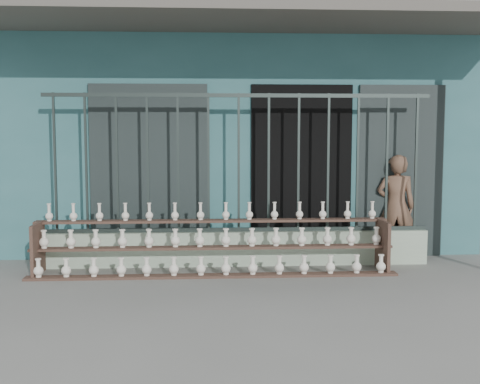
{
  "coord_description": "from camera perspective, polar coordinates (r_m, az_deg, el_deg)",
  "views": [
    {
      "loc": [
        -0.43,
        -6.49,
        1.74
      ],
      "look_at": [
        0.0,
        1.0,
        1.0
      ],
      "focal_mm": 45.0,
      "sensor_mm": 36.0,
      "label": 1
    }
  ],
  "objects": [
    {
      "name": "security_fence",
      "position": [
        7.82,
        -0.13,
        2.76
      ],
      "size": [
        5.0,
        0.04,
        1.8
      ],
      "color": "#283330",
      "rests_on": "parapet_wall"
    },
    {
      "name": "workshop_building",
      "position": [
        10.73,
        -0.98,
        5.0
      ],
      "size": [
        7.4,
        6.6,
        3.21
      ],
      "color": "#346A6E",
      "rests_on": "ground"
    },
    {
      "name": "parapet_wall",
      "position": [
        7.95,
        -0.13,
        -5.35
      ],
      "size": [
        5.0,
        0.2,
        0.45
      ],
      "primitive_type": "cube",
      "color": "#B0C7AB",
      "rests_on": "ground"
    },
    {
      "name": "elderly_woman",
      "position": [
        8.63,
        14.57,
        -1.34
      ],
      "size": [
        0.58,
        0.43,
        1.44
      ],
      "primitive_type": "imported",
      "rotation": [
        0.0,
        0.0,
        2.97
      ],
      "color": "brown",
      "rests_on": "ground"
    },
    {
      "name": "shelf_rack",
      "position": [
        7.51,
        -2.57,
        -4.94
      ],
      "size": [
        4.5,
        0.68,
        0.85
      ],
      "color": "brown",
      "rests_on": "ground"
    },
    {
      "name": "ground",
      "position": [
        6.74,
        0.5,
        -9.34
      ],
      "size": [
        60.0,
        60.0,
        0.0
      ],
      "primitive_type": "plane",
      "color": "slate"
    }
  ]
}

